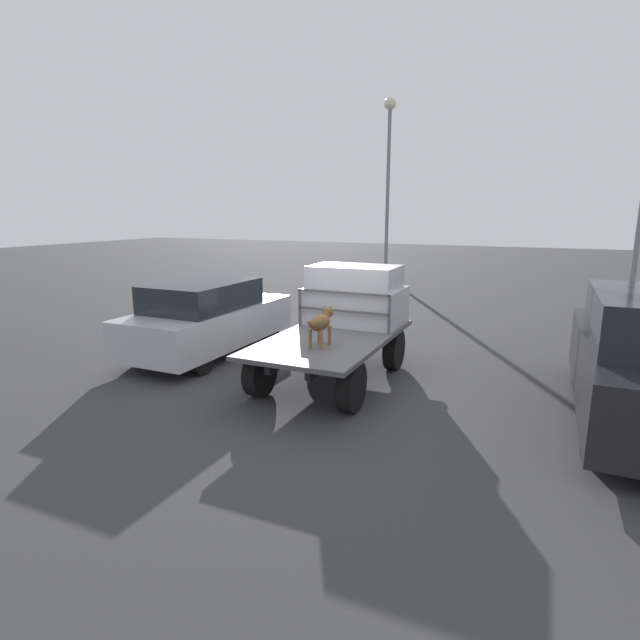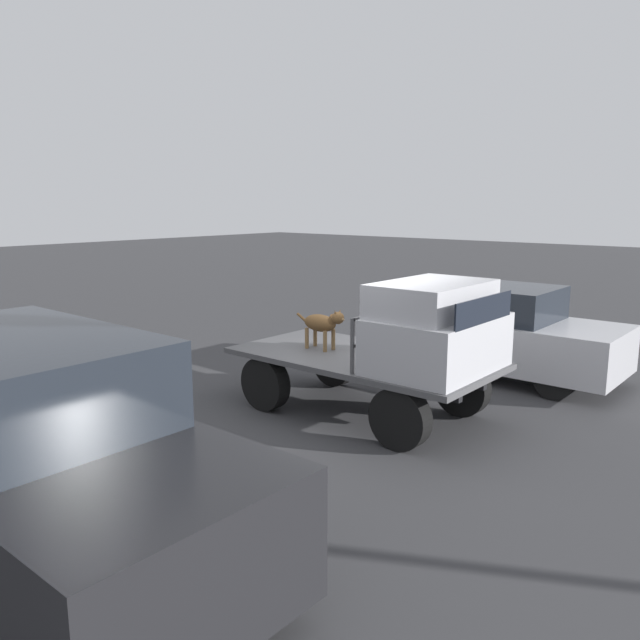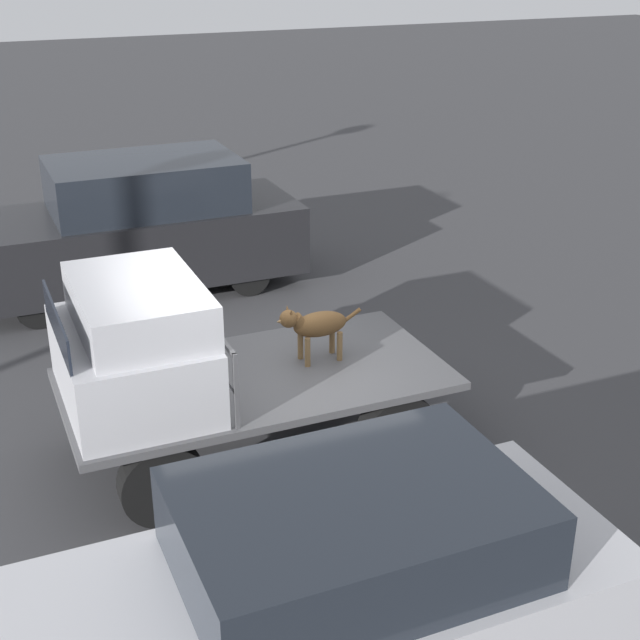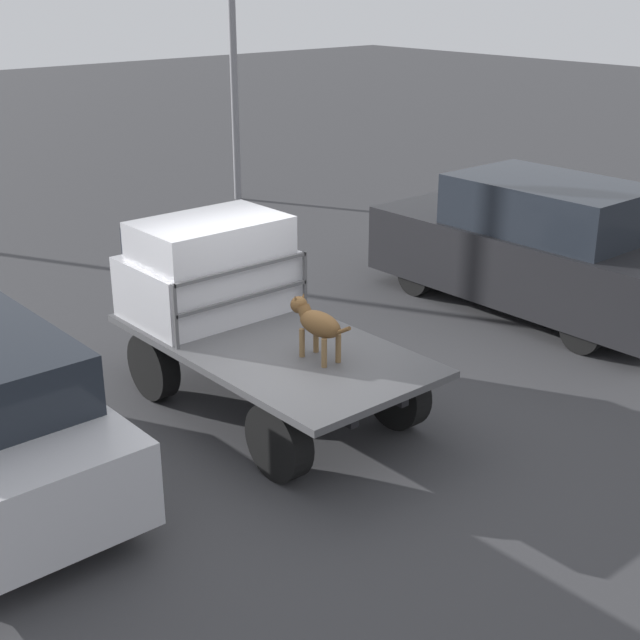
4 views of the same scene
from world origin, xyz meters
TOP-DOWN VIEW (x-y plane):
  - ground_plane at (0.00, 0.00)m, footprint 80.00×80.00m
  - flatbed_truck at (0.00, 0.00)m, footprint 3.84×1.98m
  - truck_cab at (1.19, 0.00)m, footprint 1.31×1.86m
  - truck_headboard at (0.49, 0.00)m, footprint 0.04×1.86m
  - dog at (-0.68, -0.09)m, footprint 0.94×0.26m
  - parked_sedan at (0.58, 3.21)m, footprint 4.25×1.80m
  - light_pole_far at (14.89, 3.54)m, footprint 0.55×0.55m

SIDE VIEW (x-z plane):
  - ground_plane at x=0.00m, z-range 0.00..0.00m
  - flatbed_truck at x=0.00m, z-range 0.19..1.06m
  - parked_sedan at x=0.58m, z-range 0.00..1.63m
  - dog at x=-0.68m, z-range 0.95..1.60m
  - truck_headboard at x=0.49m, z-range 1.00..1.74m
  - truck_cab at x=1.19m, z-range 0.84..2.01m
  - light_pole_far at x=14.89m, z-range 1.59..9.68m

